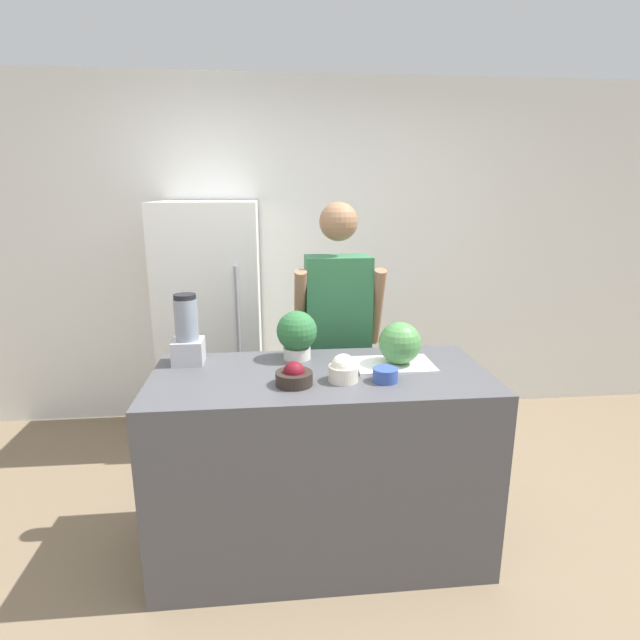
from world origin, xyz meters
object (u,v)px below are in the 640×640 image
(potted_plant, at_px, (297,334))
(watermelon, at_px, (400,343))
(bowl_small_blue, at_px, (385,375))
(blender, at_px, (187,334))
(bowl_cherries, at_px, (294,376))
(refrigerator, at_px, (213,324))
(bowl_cream, at_px, (343,370))
(person, at_px, (338,341))

(potted_plant, bearing_deg, watermelon, -18.36)
(bowl_small_blue, relative_size, blender, 0.33)
(bowl_cherries, bearing_deg, blender, 145.88)
(refrigerator, relative_size, bowl_cream, 12.69)
(watermelon, xyz_separation_m, potted_plant, (-0.49, 0.16, 0.02))
(watermelon, height_order, bowl_cherries, watermelon)
(bowl_cream, xyz_separation_m, potted_plant, (-0.19, 0.33, 0.08))
(bowl_small_blue, bearing_deg, bowl_cream, 172.95)
(bowl_cherries, distance_m, bowl_cream, 0.22)
(watermelon, distance_m, blender, 1.05)
(bowl_cream, bearing_deg, blender, 156.21)
(refrigerator, relative_size, person, 1.00)
(person, height_order, potted_plant, person)
(person, bearing_deg, refrigerator, 142.89)
(watermelon, xyz_separation_m, bowl_cream, (-0.30, -0.17, -0.06))
(bowl_cream, bearing_deg, person, 84.02)
(bowl_small_blue, distance_m, potted_plant, 0.53)
(watermelon, height_order, bowl_small_blue, watermelon)
(person, xyz_separation_m, watermelon, (0.22, -0.61, 0.17))
(person, relative_size, watermelon, 8.29)
(refrigerator, distance_m, bowl_cream, 1.58)
(watermelon, bearing_deg, bowl_cream, -150.58)
(bowl_small_blue, bearing_deg, bowl_cherries, 179.83)
(refrigerator, height_order, bowl_cream, refrigerator)
(refrigerator, height_order, potted_plant, refrigerator)
(bowl_cherries, distance_m, potted_plant, 0.37)
(person, distance_m, blender, 0.96)
(person, relative_size, blender, 4.90)
(bowl_cream, bearing_deg, bowl_cherries, -174.34)
(refrigerator, distance_m, potted_plant, 1.21)
(refrigerator, bearing_deg, watermelon, -49.80)
(bowl_cherries, bearing_deg, refrigerator, 109.73)
(person, distance_m, watermelon, 0.67)
(bowl_cream, height_order, bowl_small_blue, bowl_cream)
(bowl_cream, relative_size, bowl_small_blue, 1.18)
(potted_plant, bearing_deg, person, 58.65)
(bowl_cherries, height_order, bowl_cream, bowl_cream)
(bowl_small_blue, xyz_separation_m, blender, (-0.92, 0.35, 0.12))
(refrigerator, bearing_deg, bowl_small_blue, -57.03)
(bowl_cherries, distance_m, blender, 0.63)
(blender, xyz_separation_m, potted_plant, (0.54, 0.01, -0.02))
(bowl_small_blue, bearing_deg, person, 97.58)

